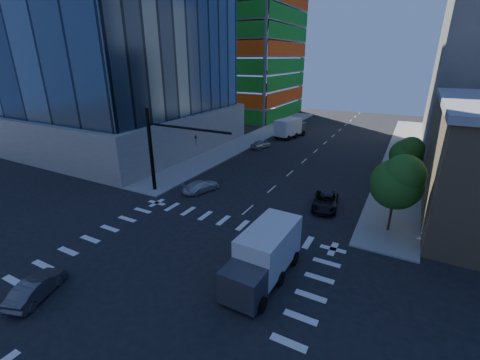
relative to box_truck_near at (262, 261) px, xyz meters
The scene contains 14 objects.
ground 6.51m from the box_truck_near, 152.64° to the right, with size 160.00×160.00×0.00m, color black.
road_markings 6.51m from the box_truck_near, 152.64° to the right, with size 20.00×20.00×0.01m, color silver.
sidewalk_ne 37.75m from the box_truck_near, 79.49° to the left, with size 5.00×60.00×0.15m, color gray.
sidewalk_nw 41.31m from the box_truck_near, 116.03° to the left, with size 5.00×60.00×0.15m, color gray.
construction_building 71.46m from the box_truck_near, 119.23° to the left, with size 25.16×34.50×70.60m.
signal_mast_nw 18.26m from the box_truck_near, 151.18° to the left, with size 10.20×0.40×9.00m.
tree_south 13.41m from the box_truck_near, 57.48° to the left, with size 4.16×4.16×6.82m.
tree_north 24.25m from the box_truck_near, 72.36° to the left, with size 3.54×3.52×5.78m.
car_nb_far 13.19m from the box_truck_near, 85.90° to the left, with size 2.27×4.93×1.37m, color black.
car_sb_near 16.42m from the box_truck_near, 138.67° to the left, with size 1.76×4.32×1.25m, color silver.
car_sb_mid 33.65m from the box_truck_near, 114.79° to the left, with size 1.57×3.89×1.33m, color #ACAFB4.
car_sb_cross 14.15m from the box_truck_near, 145.57° to the right, with size 1.41×4.03×1.33m, color #444449.
box_truck_near is the anchor object (origin of this frame).
box_truck_far 42.25m from the box_truck_near, 107.15° to the left, with size 4.17×7.13×3.51m.
Camera 1 is at (12.72, -13.35, 14.03)m, focal length 24.00 mm.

